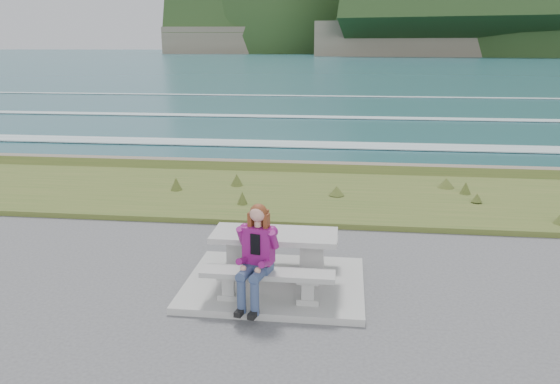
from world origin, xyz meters
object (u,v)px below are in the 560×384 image
Objects in this scene: bench_seaward at (281,242)px; seated_woman at (255,270)px; bench_landward at (268,278)px; picnic_table at (275,243)px.

bench_seaward is 1.31× the size of seated_woman.
bench_landward is at bearing 52.24° from seated_woman.
picnic_table reaches higher than bench_seaward.
bench_seaward is at bearing 96.51° from seated_woman.
seated_woman is at bearing -139.96° from bench_landward.
bench_landward is at bearing -90.00° from bench_seaward.
picnic_table reaches higher than bench_landward.
seated_woman reaches higher than bench_seaward.
seated_woman reaches higher than picnic_table.
seated_woman is (-0.15, -1.53, 0.16)m from bench_seaward.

